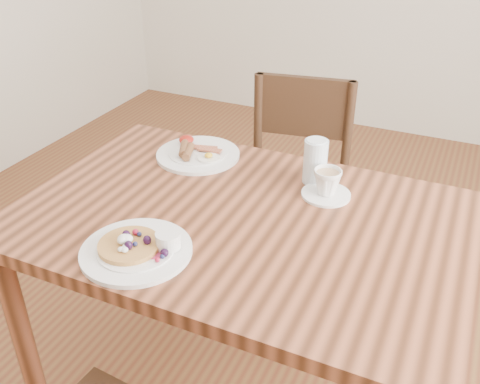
{
  "coord_description": "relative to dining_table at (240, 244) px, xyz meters",
  "views": [
    {
      "loc": [
        0.5,
        -1.1,
        1.53
      ],
      "look_at": [
        0.0,
        0.0,
        0.82
      ],
      "focal_mm": 40.0,
      "sensor_mm": 36.0,
      "label": 1
    }
  ],
  "objects": [
    {
      "name": "dining_table",
      "position": [
        0.0,
        0.0,
        0.0
      ],
      "size": [
        1.2,
        0.8,
        0.75
      ],
      "color": "brown",
      "rests_on": "ground"
    },
    {
      "name": "water_glass",
      "position": [
        0.12,
        0.26,
        0.17
      ],
      "size": [
        0.07,
        0.07,
        0.13
      ],
      "primitive_type": "cylinder",
      "color": "silver",
      "rests_on": "dining_table"
    },
    {
      "name": "chair_far",
      "position": [
        -0.07,
        0.66,
        -0.16
      ],
      "size": [
        0.48,
        0.48,
        0.88
      ],
      "rotation": [
        0.0,
        0.0,
        3.31
      ],
      "color": "#321E12",
      "rests_on": "ground"
    },
    {
      "name": "teacup_saucer",
      "position": [
        0.18,
        0.19,
        0.13
      ],
      "size": [
        0.14,
        0.14,
        0.08
      ],
      "color": "white",
      "rests_on": "dining_table"
    },
    {
      "name": "pancake_plate",
      "position": [
        -0.15,
        -0.26,
        0.11
      ],
      "size": [
        0.27,
        0.27,
        0.06
      ],
      "color": "white",
      "rests_on": "dining_table"
    },
    {
      "name": "breakfast_plate",
      "position": [
        -0.27,
        0.26,
        0.11
      ],
      "size": [
        0.27,
        0.27,
        0.04
      ],
      "color": "white",
      "rests_on": "dining_table"
    }
  ]
}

